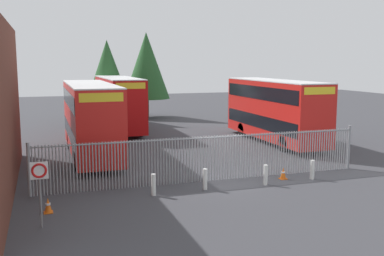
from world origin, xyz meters
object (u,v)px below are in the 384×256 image
bollard_near_left (154,185)px  traffic_cone_by_gate (283,173)px  bollard_far_right (312,170)px  double_decker_bus_behind_fence_left (91,117)px  traffic_cone_mid_forecourt (48,205)px  double_decker_bus_behind_fence_right (119,102)px  bollard_near_right (266,175)px  double_decker_bus_near_gate (275,108)px  bollard_center_front (205,179)px  speed_limit_sign_post (40,178)px

bollard_near_left → traffic_cone_by_gate: (6.68, 0.67, -0.19)m
bollard_far_right → traffic_cone_by_gate: size_ratio=1.61×
double_decker_bus_behind_fence_left → traffic_cone_mid_forecourt: size_ratio=18.32×
double_decker_bus_behind_fence_right → traffic_cone_mid_forecourt: bearing=-106.8°
double_decker_bus_behind_fence_left → bollard_near_right: double_decker_bus_behind_fence_left is taller
double_decker_bus_near_gate → bollard_center_front: size_ratio=11.38×
bollard_far_right → traffic_cone_mid_forecourt: bollard_far_right is taller
traffic_cone_mid_forecourt → speed_limit_sign_post: size_ratio=0.25×
bollard_far_right → bollard_center_front: bearing=-179.6°
bollard_near_right → bollard_far_right: 2.66m
bollard_center_front → traffic_cone_by_gate: size_ratio=1.61×
double_decker_bus_behind_fence_right → bollard_far_right: size_ratio=11.38×
bollard_far_right → bollard_near_right: bearing=-175.8°
traffic_cone_mid_forecourt → double_decker_bus_behind_fence_right: bearing=73.2°
double_decker_bus_near_gate → traffic_cone_mid_forecourt: size_ratio=18.32×
bollard_near_left → traffic_cone_mid_forecourt: size_ratio=1.61×
traffic_cone_by_gate → traffic_cone_mid_forecourt: (-11.03, -1.59, 0.00)m
double_decker_bus_near_gate → bollard_center_front: 13.32m
bollard_center_front → speed_limit_sign_post: bearing=-158.8°
double_decker_bus_near_gate → bollard_near_right: bearing=-120.5°
double_decker_bus_near_gate → bollard_near_right: 11.71m
bollard_near_right → speed_limit_sign_post: (-9.96, -2.57, 1.30)m
bollard_far_right → traffic_cone_mid_forecourt: (-12.37, -1.13, -0.19)m
bollard_center_front → bollard_near_right: bearing=-3.0°
double_decker_bus_near_gate → bollard_far_right: double_decker_bus_near_gate is taller
double_decker_bus_near_gate → traffic_cone_mid_forecourt: 19.12m
bollard_far_right → double_decker_bus_behind_fence_left: bearing=137.7°
double_decker_bus_near_gate → double_decker_bus_behind_fence_right: (-9.57, 8.94, 0.00)m
double_decker_bus_behind_fence_left → double_decker_bus_near_gate: bearing=4.2°
double_decker_bus_near_gate → bollard_center_front: double_decker_bus_near_gate is taller
bollard_center_front → bollard_far_right: same height
traffic_cone_by_gate → double_decker_bus_behind_fence_left: bearing=135.0°
traffic_cone_by_gate → double_decker_bus_behind_fence_right: bearing=105.4°
speed_limit_sign_post → double_decker_bus_behind_fence_right: bearing=73.8°
bollard_near_left → traffic_cone_mid_forecourt: bollard_near_left is taller
double_decker_bus_behind_fence_left → bollard_near_left: bearing=-79.6°
bollard_near_right → double_decker_bus_near_gate: bearing=59.5°
double_decker_bus_near_gate → bollard_near_left: double_decker_bus_near_gate is taller
bollard_center_front → traffic_cone_by_gate: (4.26, 0.50, -0.19)m
bollard_near_right → speed_limit_sign_post: 10.37m
bollard_near_left → speed_limit_sign_post: bearing=-151.0°
bollard_center_front → double_decker_bus_behind_fence_left: bearing=114.7°
bollard_center_front → speed_limit_sign_post: size_ratio=0.40×
traffic_cone_by_gate → speed_limit_sign_post: bearing=-164.1°
double_decker_bus_behind_fence_left → traffic_cone_by_gate: double_decker_bus_behind_fence_left is taller
bollard_near_left → bollard_center_front: (2.42, 0.17, 0.00)m
traffic_cone_by_gate → bollard_near_left: bearing=-174.3°
bollard_near_left → bollard_center_front: 2.42m
bollard_near_left → traffic_cone_mid_forecourt: bearing=-168.0°
bollard_far_right → traffic_cone_by_gate: (-1.34, 0.46, -0.19)m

